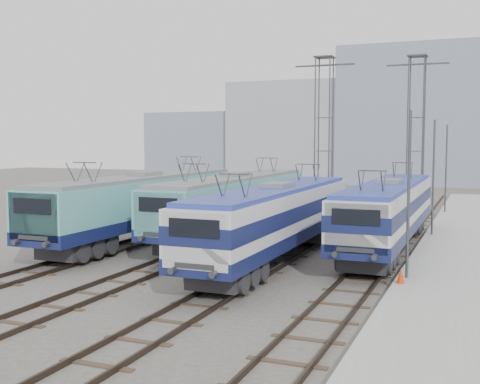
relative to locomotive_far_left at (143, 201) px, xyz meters
name	(u,v)px	position (x,y,z in m)	size (l,w,h in m)	color
ground	(193,277)	(6.75, -7.07, -2.31)	(160.00, 160.00, 0.00)	#514C47
platform	(456,257)	(16.95, 0.93, -2.16)	(4.00, 70.00, 0.30)	#9E9E99
locomotive_far_left	(143,201)	(0.00, 0.00, 0.00)	(2.94, 18.60, 3.50)	#131A48
locomotive_center_left	(234,201)	(4.50, 2.82, -0.05)	(2.88, 18.17, 3.42)	#131A48
locomotive_center_right	(276,215)	(9.00, -2.77, -0.06)	(2.79, 17.63, 3.31)	#131A48
locomotive_far_right	(388,208)	(13.50, 2.33, -0.07)	(2.77, 17.53, 3.30)	#131A48
catenary_tower_west	(324,129)	(6.75, 14.93, 4.33)	(4.50, 1.20, 12.00)	#3F4247
catenary_tower_east	(416,129)	(13.25, 16.93, 4.33)	(4.50, 1.20, 12.00)	#3F4247
mast_front	(409,198)	(15.35, -5.07, 1.19)	(0.12, 0.12, 7.00)	#3F4247
mast_mid	(433,180)	(15.35, 6.93, 1.19)	(0.12, 0.12, 7.00)	#3F4247
mast_rear	(446,171)	(15.35, 18.93, 1.19)	(0.12, 0.12, 7.00)	#3F4247
safety_cone	(401,276)	(15.25, -6.17, -1.72)	(0.30, 0.30, 0.59)	red
building_west	(298,132)	(-7.25, 54.93, 4.69)	(18.00, 12.00, 14.00)	#939BA5
building_center	(428,116)	(10.75, 54.93, 6.69)	(22.00, 14.00, 18.00)	gray
building_far_west	(200,146)	(-23.25, 54.93, 2.69)	(14.00, 10.00, 10.00)	gray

